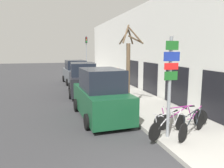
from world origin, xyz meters
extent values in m
plane|color=#333335|center=(0.00, 11.20, 0.00)|extent=(80.00, 80.00, 0.00)
cube|color=#9E9B93|center=(2.60, 14.00, 0.07)|extent=(3.20, 32.00, 0.15)
cube|color=silver|center=(4.35, 14.00, 3.25)|extent=(0.20, 32.00, 6.50)
cube|color=black|center=(4.23, 3.76, 1.22)|extent=(0.03, 2.23, 2.14)
cube|color=black|center=(4.23, 7.04, 1.22)|extent=(0.03, 2.23, 2.14)
cube|color=black|center=(4.23, 10.33, 1.22)|extent=(0.03, 2.23, 2.14)
cube|color=black|center=(4.23, 13.61, 1.22)|extent=(0.03, 2.23, 2.14)
cylinder|color=gray|center=(1.45, 3.02, 1.88)|extent=(0.12, 0.12, 3.47)
cube|color=#19591E|center=(1.45, 2.95, 3.32)|extent=(0.46, 0.02, 0.30)
cube|color=navy|center=(1.45, 2.95, 2.96)|extent=(0.59, 0.02, 0.31)
cube|color=red|center=(1.45, 2.95, 2.63)|extent=(0.52, 0.02, 0.22)
cube|color=#19591E|center=(1.45, 2.95, 2.32)|extent=(0.49, 0.02, 0.29)
cylinder|color=black|center=(1.69, 2.45, 0.48)|extent=(0.57, 0.38, 0.66)
cylinder|color=black|center=(3.00, 3.29, 0.48)|extent=(0.57, 0.38, 0.66)
cylinder|color=black|center=(2.18, 2.76, 0.78)|extent=(0.76, 0.50, 0.54)
cylinder|color=black|center=(2.24, 2.80, 1.01)|extent=(0.87, 0.58, 0.09)
cylinder|color=black|center=(2.60, 3.04, 0.76)|extent=(0.18, 0.13, 0.47)
cylinder|color=black|center=(2.77, 3.14, 0.50)|extent=(0.48, 0.32, 0.08)
cylinder|color=black|center=(2.83, 3.18, 0.73)|extent=(0.36, 0.25, 0.53)
cylinder|color=black|center=(1.75, 2.49, 0.76)|extent=(0.18, 0.13, 0.57)
cube|color=black|center=(2.67, 3.08, 1.01)|extent=(0.21, 0.18, 0.04)
cylinder|color=#99999E|center=(1.82, 2.53, 1.04)|extent=(0.26, 0.38, 0.02)
cylinder|color=black|center=(0.85, 2.81, 0.47)|extent=(0.59, 0.30, 0.63)
cylinder|color=black|center=(2.25, 3.46, 0.47)|extent=(0.59, 0.30, 0.63)
cylinder|color=#B7B7BC|center=(1.38, 3.06, 0.76)|extent=(0.80, 0.40, 0.52)
cylinder|color=#B7B7BC|center=(1.45, 3.09, 0.98)|extent=(0.92, 0.45, 0.08)
cylinder|color=#B7B7BC|center=(1.83, 3.27, 0.74)|extent=(0.19, 0.11, 0.46)
cylinder|color=#B7B7BC|center=(2.00, 3.35, 0.49)|extent=(0.50, 0.25, 0.08)
cylinder|color=#B7B7BC|center=(2.07, 3.38, 0.71)|extent=(0.38, 0.20, 0.51)
cylinder|color=#B7B7BC|center=(0.92, 2.85, 0.74)|extent=(0.18, 0.11, 0.55)
cube|color=black|center=(1.90, 3.30, 0.98)|extent=(0.22, 0.16, 0.04)
cylinder|color=#99999E|center=(0.99, 2.88, 1.01)|extent=(0.21, 0.41, 0.02)
cylinder|color=black|center=(1.52, 3.60, 0.48)|extent=(0.65, 0.05, 0.65)
cylinder|color=black|center=(3.28, 3.64, 0.48)|extent=(0.65, 0.05, 0.65)
cylinder|color=#8C1E72|center=(2.18, 3.61, 0.78)|extent=(0.98, 0.06, 0.54)
cylinder|color=#8C1E72|center=(2.27, 3.61, 1.01)|extent=(1.15, 0.06, 0.08)
cylinder|color=#8C1E72|center=(2.75, 3.63, 0.75)|extent=(0.21, 0.04, 0.47)
cylinder|color=#8C1E72|center=(2.97, 3.63, 0.50)|extent=(0.62, 0.04, 0.08)
cylinder|color=#8C1E72|center=(3.06, 3.63, 0.73)|extent=(0.46, 0.04, 0.52)
cylinder|color=#8C1E72|center=(1.61, 3.60, 0.75)|extent=(0.21, 0.04, 0.56)
cube|color=black|center=(2.84, 3.63, 1.00)|extent=(0.20, 0.08, 0.04)
cylinder|color=#99999E|center=(1.70, 3.60, 1.03)|extent=(0.03, 0.44, 0.02)
cube|color=#144728|center=(-0.21, 6.29, 0.76)|extent=(2.07, 4.59, 1.17)
cube|color=black|center=(-0.21, 6.11, 1.84)|extent=(1.78, 2.42, 0.97)
cylinder|color=black|center=(-1.21, 7.64, 0.33)|extent=(0.25, 0.66, 0.65)
cylinder|color=black|center=(0.66, 7.72, 0.33)|extent=(0.25, 0.66, 0.65)
cylinder|color=black|center=(-1.08, 4.85, 0.33)|extent=(0.25, 0.66, 0.65)
cylinder|color=black|center=(0.78, 4.93, 0.33)|extent=(0.25, 0.66, 0.65)
cube|color=black|center=(-0.25, 11.99, 0.78)|extent=(2.11, 4.76, 1.21)
cube|color=black|center=(-0.26, 11.81, 1.83)|extent=(1.78, 2.52, 0.89)
cylinder|color=black|center=(-1.04, 13.50, 0.32)|extent=(0.26, 0.65, 0.64)
cylinder|color=black|center=(0.75, 13.37, 0.32)|extent=(0.26, 0.65, 0.64)
cylinder|color=black|center=(-1.24, 10.62, 0.32)|extent=(0.26, 0.65, 0.64)
cylinder|color=black|center=(0.55, 10.49, 0.32)|extent=(0.26, 0.65, 0.64)
cube|color=#51565B|center=(-0.17, 17.44, 0.75)|extent=(2.14, 4.22, 1.17)
cube|color=black|center=(-0.16, 17.27, 1.76)|extent=(1.83, 2.24, 0.85)
cylinder|color=black|center=(-1.19, 18.64, 0.31)|extent=(0.26, 0.63, 0.62)
cylinder|color=black|center=(0.68, 18.77, 0.31)|extent=(0.26, 0.63, 0.62)
cylinder|color=black|center=(-1.03, 16.10, 0.31)|extent=(0.26, 0.63, 0.62)
cylinder|color=black|center=(0.85, 16.23, 0.31)|extent=(0.26, 0.63, 0.62)
cylinder|color=#333338|center=(2.78, 12.83, 0.55)|extent=(0.15, 0.15, 0.80)
cylinder|color=#333338|center=(2.50, 12.80, 0.55)|extent=(0.15, 0.15, 0.80)
cylinder|color=brown|center=(2.64, 12.81, 1.26)|extent=(0.37, 0.37, 0.63)
sphere|color=tan|center=(2.64, 12.81, 1.69)|extent=(0.22, 0.22, 0.22)
cylinder|color=brown|center=(1.41, 7.04, 1.82)|extent=(0.20, 0.20, 3.35)
cylinder|color=brown|center=(1.21, 6.87, 3.95)|extent=(0.51, 0.46, 0.94)
cylinder|color=brown|center=(1.64, 7.35, 3.82)|extent=(0.56, 0.71, 0.71)
cylinder|color=brown|center=(1.80, 7.01, 3.69)|extent=(0.83, 0.14, 0.45)
cylinder|color=brown|center=(1.38, 7.67, 3.83)|extent=(0.14, 1.30, 0.73)
cylinder|color=brown|center=(1.76, 6.95, 3.90)|extent=(0.77, 0.27, 0.85)
cylinder|color=gray|center=(1.37, 20.12, 2.40)|extent=(0.10, 0.10, 4.50)
cube|color=black|center=(1.37, 20.02, 4.20)|extent=(0.20, 0.16, 0.64)
sphere|color=red|center=(1.37, 19.93, 4.40)|extent=(0.11, 0.11, 0.11)
sphere|color=orange|center=(1.37, 19.93, 4.20)|extent=(0.11, 0.11, 0.11)
sphere|color=green|center=(1.37, 19.93, 4.00)|extent=(0.11, 0.11, 0.11)
camera|label=1|loc=(-2.42, -3.50, 3.19)|focal=35.00mm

